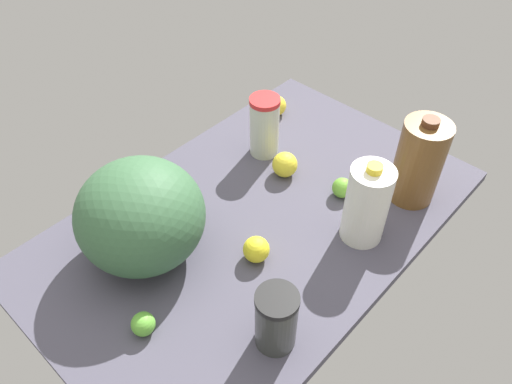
{
  "coord_description": "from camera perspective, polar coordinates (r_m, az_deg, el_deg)",
  "views": [
    {
      "loc": [
        66.54,
        61.59,
        102.79
      ],
      "look_at": [
        0.0,
        0.0,
        13.0
      ],
      "focal_mm": 35.0,
      "sensor_mm": 36.0,
      "label": 1
    }
  ],
  "objects": [
    {
      "name": "lime_far_back",
      "position": [
        1.41,
        9.82,
        0.48
      ],
      "size": [
        5.69,
        5.69,
        5.69
      ],
      "primitive_type": "sphere",
      "color": "#66AB32",
      "rests_on": "countertop"
    },
    {
      "name": "tumbler_cup",
      "position": [
        1.49,
        0.97,
        7.54
      ],
      "size": [
        9.04,
        9.04,
        19.4
      ],
      "color": "beige",
      "rests_on": "countertop"
    },
    {
      "name": "lime_beside_bowl",
      "position": [
        1.15,
        -12.77,
        -14.5
      ],
      "size": [
        5.4,
        5.4,
        5.4
      ],
      "primitive_type": "sphere",
      "color": "#5EAC37",
      "rests_on": "countertop"
    },
    {
      "name": "shaker_bottle",
      "position": [
        1.07,
        2.32,
        -14.34
      ],
      "size": [
        9.18,
        9.18,
        16.27
      ],
      "color": "#363935",
      "rests_on": "countertop"
    },
    {
      "name": "watermelon",
      "position": [
        1.2,
        -13.05,
        -2.65
      ],
      "size": [
        30.66,
        30.66,
        26.74
      ],
      "primitive_type": "ellipsoid",
      "color": "#38633E",
      "rests_on": "countertop"
    },
    {
      "name": "countertop",
      "position": [
        1.36,
        0.0,
        -3.45
      ],
      "size": [
        120.0,
        76.0,
        3.0
      ],
      "primitive_type": "cube",
      "color": "#494756",
      "rests_on": "ground"
    },
    {
      "name": "lemon_loose",
      "position": [
        1.24,
        0.03,
        -6.58
      ],
      "size": [
        6.68,
        6.68,
        6.68
      ],
      "primitive_type": "sphere",
      "color": "yellow",
      "rests_on": "countertop"
    },
    {
      "name": "lemon_near_front",
      "position": [
        1.45,
        3.31,
        3.15
      ],
      "size": [
        7.42,
        7.42,
        7.42
      ],
      "primitive_type": "sphere",
      "color": "yellow",
      "rests_on": "countertop"
    },
    {
      "name": "milk_jug",
      "position": [
        1.26,
        12.53,
        -1.37
      ],
      "size": [
        10.93,
        10.93,
        23.98
      ],
      "color": "white",
      "rests_on": "countertop"
    },
    {
      "name": "chocolate_milk_jug",
      "position": [
        1.4,
        18.11,
        3.31
      ],
      "size": [
        12.6,
        12.6,
        26.24
      ],
      "color": "brown",
      "rests_on": "countertop"
    },
    {
      "name": "lemon_by_jug",
      "position": [
        1.69,
        2.34,
        9.84
      ],
      "size": [
        6.69,
        6.69,
        6.69
      ],
      "primitive_type": "sphere",
      "color": "yellow",
      "rests_on": "countertop"
    }
  ]
}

